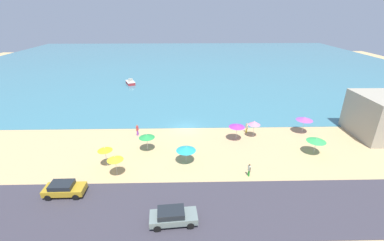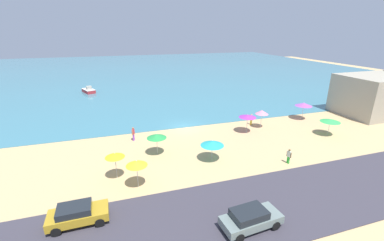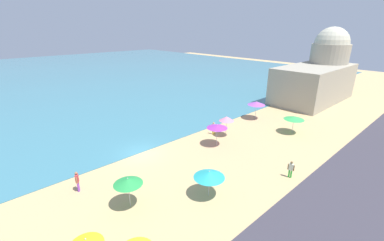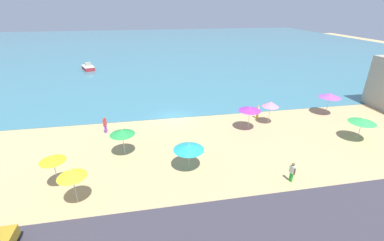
% 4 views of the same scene
% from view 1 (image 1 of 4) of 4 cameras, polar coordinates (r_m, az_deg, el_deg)
% --- Properties ---
extents(ground_plane, '(160.00, 160.00, 0.00)m').
position_cam_1_polar(ground_plane, '(40.97, -1.42, -1.73)').
color(ground_plane, tan).
extents(sea, '(150.00, 110.00, 0.05)m').
position_cam_1_polar(sea, '(93.69, -1.46, 12.79)').
color(sea, teal).
rests_on(sea, ground_plane).
extents(coastal_road, '(80.00, 8.00, 0.06)m').
position_cam_1_polar(coastal_road, '(25.84, -1.36, -18.97)').
color(coastal_road, '#393640').
rests_on(coastal_road, ground_plane).
extents(beach_umbrella_0, '(1.75, 1.75, 2.56)m').
position_cam_1_polar(beach_umbrella_0, '(32.11, -18.80, -6.06)').
color(beach_umbrella_0, '#B2B2B7').
rests_on(beach_umbrella_0, ground_plane).
extents(beach_umbrella_1, '(2.46, 2.46, 2.63)m').
position_cam_1_polar(beach_umbrella_1, '(42.15, 23.75, 0.37)').
color(beach_umbrella_1, '#B2B2B7').
rests_on(beach_umbrella_1, ground_plane).
extents(beach_umbrella_2, '(2.28, 2.28, 2.51)m').
position_cam_1_polar(beach_umbrella_2, '(36.97, 9.95, -1.15)').
color(beach_umbrella_2, '#B2B2B7').
rests_on(beach_umbrella_2, ground_plane).
extents(beach_umbrella_3, '(1.82, 1.82, 2.56)m').
position_cam_1_polar(beach_umbrella_3, '(30.00, -16.74, -8.03)').
color(beach_umbrella_3, '#B2B2B7').
rests_on(beach_umbrella_3, ground_plane).
extents(beach_umbrella_4, '(2.11, 2.11, 2.41)m').
position_cam_1_polar(beach_umbrella_4, '(34.32, -10.03, -3.43)').
color(beach_umbrella_4, '#B2B2B7').
rests_on(beach_umbrella_4, ground_plane).
extents(beach_umbrella_5, '(2.42, 2.42, 2.22)m').
position_cam_1_polar(beach_umbrella_5, '(31.32, -1.35, -6.28)').
color(beach_umbrella_5, '#B2B2B7').
rests_on(beach_umbrella_5, ground_plane).
extents(beach_umbrella_6, '(1.78, 1.78, 2.57)m').
position_cam_1_polar(beach_umbrella_6, '(38.46, 13.69, -0.54)').
color(beach_umbrella_6, '#B2B2B7').
rests_on(beach_umbrella_6, ground_plane).
extents(beach_umbrella_7, '(2.44, 2.44, 2.23)m').
position_cam_1_polar(beach_umbrella_7, '(36.83, 25.92, -3.93)').
color(beach_umbrella_7, '#B2B2B7').
rests_on(beach_umbrella_7, ground_plane).
extents(bather_0, '(0.36, 0.52, 1.75)m').
position_cam_1_polar(bather_0, '(39.13, -12.06, -1.96)').
color(bather_0, purple).
rests_on(bather_0, ground_plane).
extents(bather_1, '(0.29, 0.56, 1.58)m').
position_cam_1_polar(bather_1, '(30.12, 12.59, -10.55)').
color(bather_1, green).
rests_on(bather_1, ground_plane).
extents(bather_2, '(0.33, 0.54, 1.61)m').
position_cam_1_polar(bather_2, '(40.05, 12.05, -1.48)').
color(bather_2, yellow).
rests_on(bather_2, ground_plane).
extents(parked_car_0, '(4.31, 2.16, 1.44)m').
position_cam_1_polar(parked_car_0, '(24.04, -4.29, -20.42)').
color(parked_car_0, slate).
rests_on(parked_car_0, coastal_road).
extents(parked_car_2, '(4.01, 1.91, 1.42)m').
position_cam_1_polar(parked_car_2, '(29.79, -26.57, -13.37)').
color(parked_car_2, '#B48D21').
rests_on(parked_car_2, coastal_road).
extents(skiff_nearshore, '(3.09, 4.29, 1.47)m').
position_cam_1_polar(skiff_nearshore, '(67.19, -13.54, 8.23)').
color(skiff_nearshore, '#BB2E32').
rests_on(skiff_nearshore, sea).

